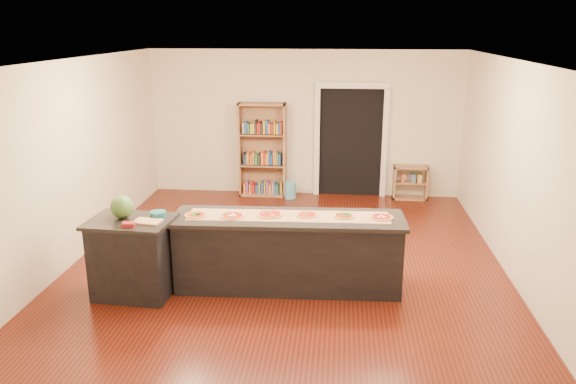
# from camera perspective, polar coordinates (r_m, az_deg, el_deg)

# --- Properties ---
(room) EXTENTS (6.00, 7.00, 2.80)m
(room) POSITION_cam_1_polar(r_m,az_deg,el_deg) (7.52, -0.15, 2.49)
(room) COLOR beige
(room) RESTS_ON ground
(doorway) EXTENTS (1.40, 0.09, 2.21)m
(doorway) POSITION_cam_1_polar(r_m,az_deg,el_deg) (10.91, 6.40, 5.78)
(doorway) COLOR black
(doorway) RESTS_ON room
(kitchen_island) EXTENTS (2.88, 0.78, 0.95)m
(kitchen_island) POSITION_cam_1_polar(r_m,az_deg,el_deg) (7.13, 0.02, -6.10)
(kitchen_island) COLOR black
(kitchen_island) RESTS_ON ground
(side_counter) EXTENTS (1.00, 0.73, 0.99)m
(side_counter) POSITION_cam_1_polar(r_m,az_deg,el_deg) (7.19, -15.46, -6.40)
(side_counter) COLOR black
(side_counter) RESTS_ON ground
(bookshelf) EXTENTS (0.91, 0.32, 1.82)m
(bookshelf) POSITION_cam_1_polar(r_m,az_deg,el_deg) (10.90, -2.60, 4.29)
(bookshelf) COLOR #9E704C
(bookshelf) RESTS_ON ground
(low_shelf) EXTENTS (0.65, 0.28, 0.65)m
(low_shelf) POSITION_cam_1_polar(r_m,az_deg,el_deg) (11.04, 12.30, 0.95)
(low_shelf) COLOR #9E704C
(low_shelf) RESTS_ON ground
(waste_bin) EXTENTS (0.22, 0.22, 0.33)m
(waste_bin) POSITION_cam_1_polar(r_m,az_deg,el_deg) (10.87, 0.23, 0.21)
(waste_bin) COLOR #58A5C4
(waste_bin) RESTS_ON ground
(kraft_paper) EXTENTS (2.52, 0.55, 0.00)m
(kraft_paper) POSITION_cam_1_polar(r_m,az_deg,el_deg) (6.99, 0.03, -2.44)
(kraft_paper) COLOR #A37A54
(kraft_paper) RESTS_ON kitchen_island
(watermelon) EXTENTS (0.28, 0.28, 0.28)m
(watermelon) POSITION_cam_1_polar(r_m,az_deg,el_deg) (7.07, -16.52, -1.46)
(watermelon) COLOR #144214
(watermelon) RESTS_ON side_counter
(cutting_board) EXTENTS (0.35, 0.26, 0.02)m
(cutting_board) POSITION_cam_1_polar(r_m,az_deg,el_deg) (6.87, -14.07, -2.92)
(cutting_board) COLOR tan
(cutting_board) RESTS_ON side_counter
(package_red) EXTENTS (0.15, 0.12, 0.05)m
(package_red) POSITION_cam_1_polar(r_m,az_deg,el_deg) (6.78, -15.90, -3.20)
(package_red) COLOR maroon
(package_red) RESTS_ON side_counter
(package_teal) EXTENTS (0.19, 0.19, 0.07)m
(package_teal) POSITION_cam_1_polar(r_m,az_deg,el_deg) (7.01, -13.07, -2.23)
(package_teal) COLOR #195966
(package_teal) RESTS_ON side_counter
(pizza_a) EXTENTS (0.29, 0.29, 0.02)m
(pizza_a) POSITION_cam_1_polar(r_m,az_deg,el_deg) (7.08, -9.35, -2.31)
(pizza_a) COLOR tan
(pizza_a) RESTS_ON kitchen_island
(pizza_b) EXTENTS (0.31, 0.31, 0.02)m
(pizza_b) POSITION_cam_1_polar(r_m,az_deg,el_deg) (6.99, -5.67, -2.42)
(pizza_b) COLOR tan
(pizza_b) RESTS_ON kitchen_island
(pizza_c) EXTENTS (0.32, 0.32, 0.02)m
(pizza_c) POSITION_cam_1_polar(r_m,az_deg,el_deg) (7.02, -1.84, -2.27)
(pizza_c) COLOR tan
(pizza_c) RESTS_ON kitchen_island
(pizza_d) EXTENTS (0.27, 0.27, 0.02)m
(pizza_d) POSITION_cam_1_polar(r_m,az_deg,el_deg) (7.00, 1.93, -2.32)
(pizza_d) COLOR tan
(pizza_d) RESTS_ON kitchen_island
(pizza_e) EXTENTS (0.27, 0.27, 0.02)m
(pizza_e) POSITION_cam_1_polar(r_m,az_deg,el_deg) (6.99, 5.70, -2.42)
(pizza_e) COLOR tan
(pizza_e) RESTS_ON kitchen_island
(pizza_f) EXTENTS (0.28, 0.28, 0.02)m
(pizza_f) POSITION_cam_1_polar(r_m,az_deg,el_deg) (7.00, 9.48, -2.54)
(pizza_f) COLOR tan
(pizza_f) RESTS_ON kitchen_island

